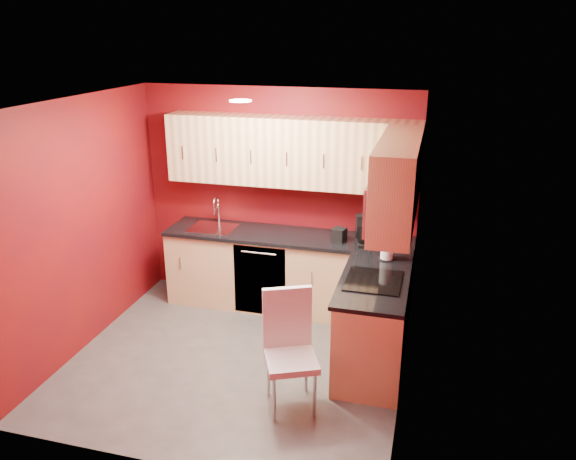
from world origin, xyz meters
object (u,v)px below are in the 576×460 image
at_px(sink, 213,225).
at_px(paper_towel, 387,246).
at_px(napkin_holder, 339,235).
at_px(coffee_maker, 366,231).
at_px(microwave, 391,204).
at_px(dining_chair, 291,354).

bearing_deg(sink, paper_towel, -12.34).
relative_size(sink, napkin_holder, 3.57).
distance_m(sink, coffee_maker, 1.79).
height_order(coffee_maker, paper_towel, coffee_maker).
height_order(microwave, dining_chair, microwave).
height_order(sink, napkin_holder, sink).
xyz_separation_m(sink, napkin_holder, (1.49, -0.06, 0.04)).
bearing_deg(dining_chair, napkin_holder, 62.55).
distance_m(coffee_maker, napkin_holder, 0.30).
bearing_deg(napkin_holder, sink, 177.56).
distance_m(sink, dining_chair, 2.30).
height_order(microwave, napkin_holder, microwave).
xyz_separation_m(sink, paper_towel, (2.04, -0.45, 0.11)).
distance_m(microwave, coffee_maker, 1.13).
distance_m(microwave, dining_chair, 1.54).
bearing_deg(sink, napkin_holder, -2.44).
height_order(napkin_holder, paper_towel, paper_towel).
xyz_separation_m(napkin_holder, dining_chair, (-0.09, -1.72, -0.46)).
xyz_separation_m(microwave, sink, (-2.09, 1.00, -0.72)).
relative_size(sink, paper_towel, 1.82).
height_order(sink, paper_towel, sink).
bearing_deg(coffee_maker, sink, 159.34).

